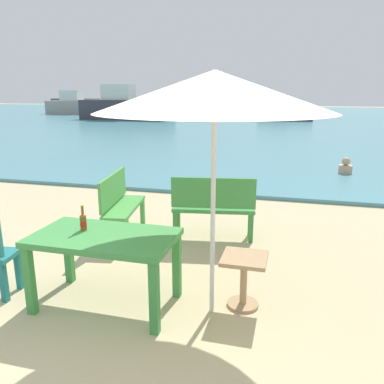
{
  "coord_description": "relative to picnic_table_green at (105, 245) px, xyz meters",
  "views": [
    {
      "loc": [
        1.23,
        -2.63,
        2.12
      ],
      "look_at": [
        -0.26,
        3.0,
        0.6
      ],
      "focal_mm": 36.03,
      "sensor_mm": 36.0,
      "label": 1
    }
  ],
  "objects": [
    {
      "name": "boat_fishing_trawler",
      "position": [
        -18.18,
        29.81,
        0.21
      ],
      "size": [
        5.94,
        1.62,
        2.16
      ],
      "color": "gray",
      "rests_on": "sea_water"
    },
    {
      "name": "boat_sailboat",
      "position": [
        -25.24,
        41.12,
        0.21
      ],
      "size": [
        5.97,
        1.63,
        2.17
      ],
      "color": "#4C4C4C",
      "rests_on": "sea_water"
    },
    {
      "name": "picnic_table_green",
      "position": [
        0.0,
        0.0,
        0.0
      ],
      "size": [
        1.4,
        0.8,
        0.76
      ],
      "color": "#3D8C42",
      "rests_on": "ground_plane"
    },
    {
      "name": "side_table_wood",
      "position": [
        1.34,
        0.33,
        -0.3
      ],
      "size": [
        0.44,
        0.44,
        0.54
      ],
      "color": "tan",
      "rests_on": "ground_plane"
    },
    {
      "name": "bench_green_right",
      "position": [
        0.67,
        2.05,
        -0.11
      ],
      "size": [
        1.24,
        0.55,
        0.95
      ],
      "color": "#3D8C42",
      "rests_on": "ground_plane"
    },
    {
      "name": "patio_umbrella",
      "position": [
        1.06,
        0.15,
        1.47
      ],
      "size": [
        2.1,
        2.1,
        2.3
      ],
      "color": "silver",
      "rests_on": "ground_plane"
    },
    {
      "name": "beer_bottle_amber",
      "position": [
        -0.26,
        0.06,
        0.2
      ],
      "size": [
        0.07,
        0.07,
        0.26
      ],
      "color": "brown",
      "rests_on": "picnic_table_green"
    },
    {
      "name": "swimmer_person",
      "position": [
        3.08,
        7.25,
        -0.41
      ],
      "size": [
        0.34,
        0.34,
        0.41
      ],
      "color": "tan",
      "rests_on": "sea_water"
    },
    {
      "name": "sea_water",
      "position": [
        0.51,
        29.42,
        -0.61
      ],
      "size": [
        120.0,
        50.0,
        0.08
      ],
      "primitive_type": "cube",
      "color": "teal",
      "rests_on": "ground_plane"
    },
    {
      "name": "bench_green_left",
      "position": [
        -0.7,
        1.84,
        -0.11
      ],
      "size": [
        0.55,
        1.24,
        0.95
      ],
      "color": "#4C9E47",
      "rests_on": "ground_plane"
    },
    {
      "name": "boat_barge",
      "position": [
        -10.73,
        24.35,
        0.36
      ],
      "size": [
        7.08,
        1.93,
        2.57
      ],
      "color": "#38383F",
      "rests_on": "sea_water"
    },
    {
      "name": "ground_plane",
      "position": [
        0.51,
        -0.58,
        -0.65
      ],
      "size": [
        120.0,
        120.0,
        0.0
      ],
      "primitive_type": "plane",
      "color": "#C6B287"
    },
    {
      "name": "boat_ferry",
      "position": [
        0.96,
        26.11,
        -0.06
      ],
      "size": [
        3.9,
        1.06,
        1.42
      ],
      "color": "#4C4C4C",
      "rests_on": "sea_water"
    }
  ]
}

